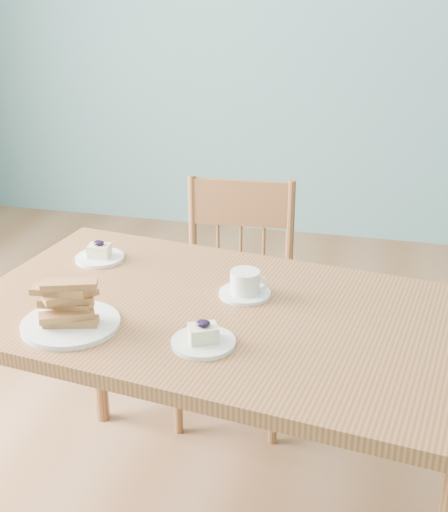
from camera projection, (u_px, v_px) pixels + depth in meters
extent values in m
cube|color=#6B9FA1|center=(387.00, 3.00, 3.80)|extent=(5.00, 0.01, 2.70)
cube|color=#9C623B|center=(226.00, 318.00, 1.88)|extent=(1.46, 0.96, 0.04)
cylinder|color=#9C623B|center=(97.00, 337.00, 2.52)|extent=(0.05, 0.05, 0.69)
cube|color=#9C623B|center=(233.00, 316.00, 2.54)|extent=(0.42, 0.40, 0.04)
cylinder|color=#9C623B|center=(178.00, 386.00, 2.51)|extent=(0.03, 0.03, 0.39)
cylinder|color=#9C623B|center=(274.00, 396.00, 2.45)|extent=(0.03, 0.03, 0.39)
cylinder|color=#9C623B|center=(197.00, 341.00, 2.80)|extent=(0.03, 0.03, 0.39)
cylinder|color=#9C623B|center=(283.00, 349.00, 2.74)|extent=(0.03, 0.03, 0.39)
cylinder|color=#9C623B|center=(193.00, 233.00, 2.63)|extent=(0.03, 0.03, 0.44)
cylinder|color=#9C623B|center=(290.00, 239.00, 2.57)|extent=(0.03, 0.03, 0.44)
cube|color=#9C623B|center=(241.00, 203.00, 2.55)|extent=(0.34, 0.05, 0.17)
cylinder|color=#9C623B|center=(218.00, 257.00, 2.65)|extent=(0.01, 0.01, 0.26)
cylinder|color=#9C623B|center=(240.00, 259.00, 2.63)|extent=(0.01, 0.01, 0.26)
cylinder|color=#9C623B|center=(263.00, 260.00, 2.62)|extent=(0.01, 0.01, 0.26)
cylinder|color=white|center=(203.00, 342.00, 1.71)|extent=(0.16, 0.16, 0.01)
cube|color=beige|center=(203.00, 333.00, 1.70)|extent=(0.08, 0.08, 0.04)
ellipsoid|color=black|center=(203.00, 323.00, 1.69)|extent=(0.03, 0.03, 0.01)
sphere|color=black|center=(207.00, 323.00, 1.69)|extent=(0.01, 0.01, 0.01)
sphere|color=black|center=(201.00, 322.00, 1.69)|extent=(0.01, 0.01, 0.01)
sphere|color=black|center=(203.00, 325.00, 1.68)|extent=(0.01, 0.01, 0.01)
cylinder|color=white|center=(100.00, 258.00, 2.18)|extent=(0.15, 0.15, 0.01)
cube|color=beige|center=(99.00, 251.00, 2.17)|extent=(0.07, 0.06, 0.04)
ellipsoid|color=black|center=(99.00, 243.00, 2.16)|extent=(0.03, 0.03, 0.01)
sphere|color=black|center=(102.00, 243.00, 2.16)|extent=(0.01, 0.01, 0.01)
sphere|color=black|center=(97.00, 242.00, 2.17)|extent=(0.01, 0.01, 0.01)
sphere|color=black|center=(98.00, 244.00, 2.15)|extent=(0.01, 0.01, 0.01)
cylinder|color=white|center=(245.00, 293.00, 1.95)|extent=(0.14, 0.14, 0.01)
cylinder|color=white|center=(245.00, 282.00, 1.94)|extent=(0.08, 0.08, 0.06)
cylinder|color=brown|center=(245.00, 273.00, 1.93)|extent=(0.07, 0.07, 0.00)
torus|color=white|center=(260.00, 283.00, 1.93)|extent=(0.05, 0.01, 0.05)
cylinder|color=white|center=(71.00, 324.00, 1.79)|extent=(0.25, 0.25, 0.01)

